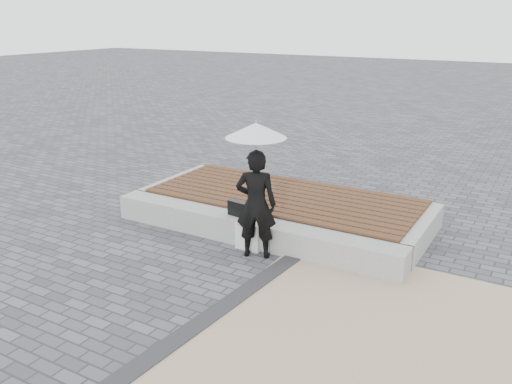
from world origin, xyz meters
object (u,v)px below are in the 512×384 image
Objects in this scene: woman at (256,204)px; canvas_tote at (249,236)px; parasol at (256,130)px; handbag at (238,209)px; seating_ledge at (249,230)px.

woman is 0.66m from canvas_tote.
parasol is 3.25× the size of handbag.
parasol reaches higher than seating_ledge.
seating_ledge is 0.26m from canvas_tote.
handbag is at bearing 176.56° from seating_ledge.
woman is 3.84× the size of canvas_tote.
woman reaches higher than canvas_tote.
woman reaches higher than seating_ledge.
canvas_tote is at bearing -57.50° from woman.
parasol is at bearing 180.00° from woman.
woman is at bearing 0.00° from parasol.
handbag is (-0.56, 0.40, -1.38)m from parasol.
parasol is 2.61× the size of canvas_tote.
parasol is 1.71m from canvas_tote.
parasol reaches higher than handbag.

